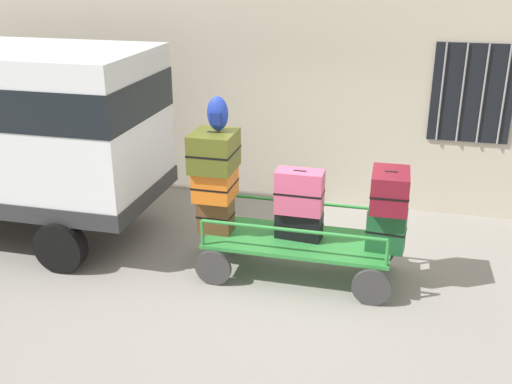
{
  "coord_description": "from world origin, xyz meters",
  "views": [
    {
      "loc": [
        1.39,
        -7.1,
        3.96
      ],
      "look_at": [
        -0.36,
        -0.14,
        1.12
      ],
      "focal_mm": 42.28,
      "sensor_mm": 36.0,
      "label": 1
    }
  ],
  "objects_px": {
    "suitcase_left_bottom": "(216,215)",
    "suitcase_center_bottom": "(386,230)",
    "luggage_cart": "(298,246)",
    "suitcase_midleft_bottom": "(299,225)",
    "suitcase_left_top": "(214,151)",
    "suitcase_left_middle": "(215,184)",
    "backpack": "(218,114)",
    "suitcase_midleft_middle": "(299,192)",
    "suitcase_center_middle": "(390,190)"
  },
  "relations": [
    {
      "from": "suitcase_left_bottom",
      "to": "suitcase_center_bottom",
      "type": "xyz_separation_m",
      "value": [
        2.21,
        -0.01,
        0.04
      ]
    },
    {
      "from": "luggage_cart",
      "to": "suitcase_midleft_bottom",
      "type": "relative_size",
      "value": 3.95
    },
    {
      "from": "suitcase_left_top",
      "to": "suitcase_left_middle",
      "type": "bearing_deg",
      "value": 90.0
    },
    {
      "from": "backpack",
      "to": "luggage_cart",
      "type": "bearing_deg",
      "value": -1.75
    },
    {
      "from": "suitcase_left_top",
      "to": "suitcase_midleft_middle",
      "type": "relative_size",
      "value": 1.02
    },
    {
      "from": "suitcase_left_top",
      "to": "suitcase_midleft_middle",
      "type": "xyz_separation_m",
      "value": [
        1.11,
        0.03,
        -0.47
      ]
    },
    {
      "from": "suitcase_midleft_middle",
      "to": "suitcase_left_bottom",
      "type": "bearing_deg",
      "value": -178.26
    },
    {
      "from": "suitcase_left_middle",
      "to": "suitcase_midleft_middle",
      "type": "height_order",
      "value": "suitcase_midleft_middle"
    },
    {
      "from": "suitcase_midleft_middle",
      "to": "suitcase_center_bottom",
      "type": "bearing_deg",
      "value": -2.47
    },
    {
      "from": "suitcase_left_bottom",
      "to": "suitcase_left_top",
      "type": "distance_m",
      "value": 0.89
    },
    {
      "from": "luggage_cart",
      "to": "suitcase_center_middle",
      "type": "bearing_deg",
      "value": 1.08
    },
    {
      "from": "suitcase_left_bottom",
      "to": "suitcase_left_middle",
      "type": "height_order",
      "value": "suitcase_left_middle"
    },
    {
      "from": "suitcase_center_middle",
      "to": "backpack",
      "type": "relative_size",
      "value": 1.48
    },
    {
      "from": "suitcase_left_middle",
      "to": "suitcase_center_middle",
      "type": "bearing_deg",
      "value": 0.83
    },
    {
      "from": "suitcase_midleft_middle",
      "to": "backpack",
      "type": "distance_m",
      "value": 1.42
    },
    {
      "from": "suitcase_left_top",
      "to": "suitcase_midleft_bottom",
      "type": "distance_m",
      "value": 1.45
    },
    {
      "from": "luggage_cart",
      "to": "backpack",
      "type": "height_order",
      "value": "backpack"
    },
    {
      "from": "suitcase_midleft_middle",
      "to": "luggage_cart",
      "type": "bearing_deg",
      "value": -90.0
    },
    {
      "from": "suitcase_left_top",
      "to": "suitcase_left_bottom",
      "type": "bearing_deg",
      "value": 90.0
    },
    {
      "from": "luggage_cart",
      "to": "suitcase_center_middle",
      "type": "distance_m",
      "value": 1.42
    },
    {
      "from": "backpack",
      "to": "suitcase_left_bottom",
      "type": "bearing_deg",
      "value": -125.26
    },
    {
      "from": "suitcase_left_middle",
      "to": "backpack",
      "type": "height_order",
      "value": "backpack"
    },
    {
      "from": "suitcase_midleft_bottom",
      "to": "suitcase_center_middle",
      "type": "xyz_separation_m",
      "value": [
        1.11,
        -0.02,
        0.6
      ]
    },
    {
      "from": "suitcase_center_middle",
      "to": "suitcase_left_bottom",
      "type": "bearing_deg",
      "value": -178.81
    },
    {
      "from": "suitcase_midleft_bottom",
      "to": "suitcase_center_bottom",
      "type": "relative_size",
      "value": 1.14
    },
    {
      "from": "suitcase_left_top",
      "to": "suitcase_center_bottom",
      "type": "distance_m",
      "value": 2.37
    },
    {
      "from": "luggage_cart",
      "to": "suitcase_midleft_middle",
      "type": "bearing_deg",
      "value": 90.0
    },
    {
      "from": "suitcase_left_top",
      "to": "backpack",
      "type": "bearing_deg",
      "value": 55.36
    },
    {
      "from": "suitcase_center_bottom",
      "to": "backpack",
      "type": "relative_size",
      "value": 1.24
    },
    {
      "from": "luggage_cart",
      "to": "suitcase_center_middle",
      "type": "height_order",
      "value": "suitcase_center_middle"
    },
    {
      "from": "suitcase_center_bottom",
      "to": "suitcase_center_middle",
      "type": "height_order",
      "value": "suitcase_center_middle"
    },
    {
      "from": "suitcase_left_middle",
      "to": "suitcase_midleft_bottom",
      "type": "distance_m",
      "value": 1.21
    },
    {
      "from": "suitcase_left_middle",
      "to": "suitcase_left_top",
      "type": "height_order",
      "value": "suitcase_left_top"
    },
    {
      "from": "suitcase_left_top",
      "to": "backpack",
      "type": "height_order",
      "value": "backpack"
    },
    {
      "from": "suitcase_center_middle",
      "to": "suitcase_midleft_bottom",
      "type": "bearing_deg",
      "value": 179.08
    },
    {
      "from": "luggage_cart",
      "to": "suitcase_center_bottom",
      "type": "xyz_separation_m",
      "value": [
        1.11,
        -0.04,
        0.38
      ]
    },
    {
      "from": "suitcase_midleft_middle",
      "to": "suitcase_left_top",
      "type": "bearing_deg",
      "value": -178.19
    },
    {
      "from": "backpack",
      "to": "suitcase_midleft_middle",
      "type": "bearing_deg",
      "value": -1.29
    },
    {
      "from": "suitcase_left_bottom",
      "to": "suitcase_center_bottom",
      "type": "height_order",
      "value": "suitcase_center_bottom"
    },
    {
      "from": "suitcase_left_bottom",
      "to": "backpack",
      "type": "relative_size",
      "value": 1.07
    },
    {
      "from": "suitcase_left_middle",
      "to": "suitcase_midleft_bottom",
      "type": "relative_size",
      "value": 0.87
    },
    {
      "from": "suitcase_left_bottom",
      "to": "suitcase_midleft_middle",
      "type": "xyz_separation_m",
      "value": [
        1.11,
        0.03,
        0.42
      ]
    },
    {
      "from": "suitcase_midleft_bottom",
      "to": "suitcase_midleft_middle",
      "type": "distance_m",
      "value": 0.47
    },
    {
      "from": "suitcase_left_top",
      "to": "suitcase_center_middle",
      "type": "xyz_separation_m",
      "value": [
        2.21,
        0.05,
        -0.34
      ]
    },
    {
      "from": "luggage_cart",
      "to": "suitcase_center_middle",
      "type": "relative_size",
      "value": 3.79
    },
    {
      "from": "suitcase_center_bottom",
      "to": "suitcase_center_middle",
      "type": "bearing_deg",
      "value": 90.0
    },
    {
      "from": "suitcase_left_top",
      "to": "suitcase_midleft_bottom",
      "type": "height_order",
      "value": "suitcase_left_top"
    },
    {
      "from": "suitcase_left_bottom",
      "to": "suitcase_center_middle",
      "type": "xyz_separation_m",
      "value": [
        2.21,
        0.05,
        0.55
      ]
    },
    {
      "from": "suitcase_left_bottom",
      "to": "suitcase_midleft_bottom",
      "type": "relative_size",
      "value": 0.75
    },
    {
      "from": "luggage_cart",
      "to": "suitcase_center_bottom",
      "type": "bearing_deg",
      "value": -2.03
    }
  ]
}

